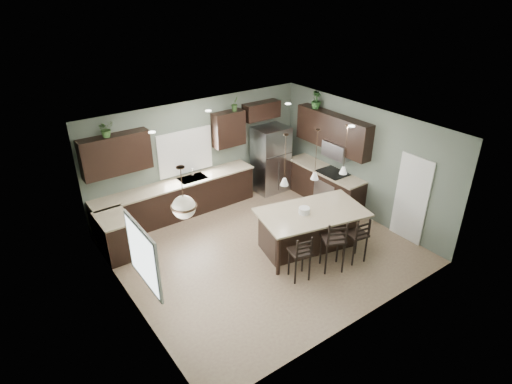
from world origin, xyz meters
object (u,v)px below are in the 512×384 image
at_px(serving_dish, 304,211).
at_px(bar_stool_left, 300,256).
at_px(bar_stool_center, 333,244).
at_px(refrigerator, 271,159).
at_px(bar_stool_right, 356,239).
at_px(kitchen_island, 311,230).
at_px(plant_back_left, 106,129).

xyz_separation_m(serving_dish, bar_stool_left, (-0.72, -0.72, -0.47)).
height_order(serving_dish, bar_stool_center, bar_stool_center).
distance_m(refrigerator, bar_stool_right, 3.79).
bearing_deg(kitchen_island, refrigerator, 82.48).
distance_m(serving_dish, bar_stool_right, 1.24).
bearing_deg(bar_stool_center, plant_back_left, 154.45).
xyz_separation_m(bar_stool_left, plant_back_left, (-2.28, 3.77, 2.06)).
xyz_separation_m(serving_dish, bar_stool_center, (0.03, -0.87, -0.39)).
xyz_separation_m(refrigerator, serving_dish, (-1.22, -2.78, 0.07)).
distance_m(kitchen_island, bar_stool_left, 1.14).
distance_m(refrigerator, plant_back_left, 4.55).
height_order(serving_dish, plant_back_left, plant_back_left).
bearing_deg(serving_dish, plant_back_left, 134.52).
bearing_deg(bar_stool_right, serving_dish, 134.32).
height_order(refrigerator, serving_dish, refrigerator).
distance_m(serving_dish, bar_stool_center, 0.96).
relative_size(kitchen_island, plant_back_left, 6.39).
relative_size(serving_dish, bar_stool_left, 0.23).
bearing_deg(bar_stool_center, kitchen_island, 105.66).
bearing_deg(bar_stool_center, bar_stool_right, 19.90).
bearing_deg(serving_dish, bar_stool_center, -87.86).
bearing_deg(refrigerator, plant_back_left, 176.22).
height_order(refrigerator, bar_stool_left, refrigerator).
bearing_deg(bar_stool_center, serving_dish, 118.89).
distance_m(refrigerator, kitchen_island, 3.04).
relative_size(bar_stool_left, bar_stool_center, 0.87).
relative_size(kitchen_island, bar_stool_left, 2.21).
relative_size(refrigerator, plant_back_left, 5.10).
height_order(refrigerator, kitchen_island, refrigerator).
bearing_deg(kitchen_island, bar_stool_right, -50.99).
xyz_separation_m(bar_stool_left, bar_stool_center, (0.76, -0.16, 0.08)).
xyz_separation_m(refrigerator, bar_stool_right, (-0.58, -3.72, -0.39)).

